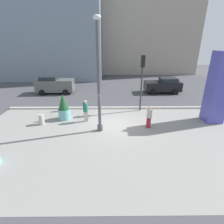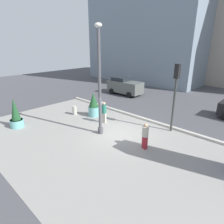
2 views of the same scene
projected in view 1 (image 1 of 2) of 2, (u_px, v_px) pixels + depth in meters
name	position (u px, v px, depth m)	size (l,w,h in m)	color
ground_plane	(113.00, 105.00, 16.04)	(60.00, 60.00, 0.00)	#47474C
plaza_pavement	(114.00, 139.00, 10.48)	(18.00, 10.00, 0.02)	gray
curb_strip	(113.00, 108.00, 15.19)	(18.00, 0.24, 0.16)	#B7B2A8
lamp_post	(99.00, 81.00, 10.27)	(0.44, 0.44, 6.78)	#4C4C51
art_pillar_blue	(218.00, 88.00, 12.00)	(1.19, 1.19, 4.93)	#4C4CAD
potted_plant_near_right	(64.00, 108.00, 12.86)	(0.87, 0.87, 1.95)	#6BB2B2
fire_hydrant	(61.00, 107.00, 14.54)	(0.36, 0.26, 0.75)	#99999E
concrete_bollard	(42.00, 119.00, 12.22)	(0.36, 0.36, 0.75)	#B2ADA3
traffic_light_far_side	(142.00, 74.00, 13.74)	(0.28, 0.42, 4.50)	#333833
car_intersection	(163.00, 85.00, 19.74)	(3.99, 2.09, 1.70)	black
car_far_lane	(55.00, 85.00, 19.47)	(4.12, 2.10, 1.95)	#565B56
pedestrian_by_curb	(149.00, 116.00, 11.57)	(0.44, 0.44, 1.56)	maroon
pedestrian_crossing	(86.00, 110.00, 12.47)	(0.44, 0.44, 1.64)	#B2AD9E
highrise_across_street	(144.00, 18.00, 31.44)	(17.79, 9.29, 18.71)	#9E9384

